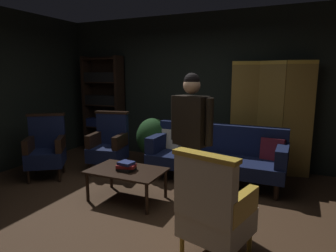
{
  "coord_description": "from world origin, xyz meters",
  "views": [
    {
      "loc": [
        1.71,
        -2.97,
        1.7
      ],
      "look_at": [
        0.0,
        0.8,
        0.95
      ],
      "focal_mm": 31.38,
      "sensor_mm": 36.0,
      "label": 1
    }
  ],
  "objects_px": {
    "potted_plant": "(153,139)",
    "book_navy_cloth": "(126,163)",
    "book_red_leather": "(126,166)",
    "bookshelf": "(104,103)",
    "folding_screen": "(270,116)",
    "armchair_wing_left": "(46,148)",
    "book_black_cloth": "(126,169)",
    "coffee_table": "(127,173)",
    "armchair_gilt_accent": "(214,209)",
    "armchair_wing_right": "(109,144)",
    "velvet_couch": "(216,153)",
    "standing_figure": "(191,131)"
  },
  "relations": [
    {
      "from": "potted_plant",
      "to": "book_navy_cloth",
      "type": "distance_m",
      "value": 1.49
    },
    {
      "from": "book_red_leather",
      "to": "bookshelf",
      "type": "bearing_deg",
      "value": 132.3
    },
    {
      "from": "folding_screen",
      "to": "book_navy_cloth",
      "type": "bearing_deg",
      "value": -129.08
    },
    {
      "from": "armchair_wing_left",
      "to": "book_red_leather",
      "type": "height_order",
      "value": "armchair_wing_left"
    },
    {
      "from": "book_black_cloth",
      "to": "coffee_table",
      "type": "bearing_deg",
      "value": 113.34
    },
    {
      "from": "book_black_cloth",
      "to": "book_red_leather",
      "type": "distance_m",
      "value": 0.04
    },
    {
      "from": "armchair_gilt_accent",
      "to": "armchair_wing_left",
      "type": "xyz_separation_m",
      "value": [
        -3.11,
        1.01,
        0.0
      ]
    },
    {
      "from": "armchair_gilt_accent",
      "to": "book_black_cloth",
      "type": "xyz_separation_m",
      "value": [
        -1.41,
        0.76,
        -0.05
      ]
    },
    {
      "from": "bookshelf",
      "to": "armchair_wing_left",
      "type": "xyz_separation_m",
      "value": [
        0.11,
        -1.74,
        -0.59
      ]
    },
    {
      "from": "folding_screen",
      "to": "book_black_cloth",
      "type": "height_order",
      "value": "folding_screen"
    },
    {
      "from": "armchair_wing_right",
      "to": "armchair_wing_left",
      "type": "bearing_deg",
      "value": -139.96
    },
    {
      "from": "velvet_couch",
      "to": "book_black_cloth",
      "type": "distance_m",
      "value": 1.53
    },
    {
      "from": "coffee_table",
      "to": "book_black_cloth",
      "type": "height_order",
      "value": "book_black_cloth"
    },
    {
      "from": "folding_screen",
      "to": "bookshelf",
      "type": "distance_m",
      "value": 3.41
    },
    {
      "from": "standing_figure",
      "to": "book_black_cloth",
      "type": "bearing_deg",
      "value": -179.1
    },
    {
      "from": "armchair_gilt_accent",
      "to": "bookshelf",
      "type": "bearing_deg",
      "value": 139.49
    },
    {
      "from": "standing_figure",
      "to": "book_navy_cloth",
      "type": "height_order",
      "value": "standing_figure"
    },
    {
      "from": "coffee_table",
      "to": "armchair_wing_left",
      "type": "xyz_separation_m",
      "value": [
        -1.69,
        0.22,
        0.12
      ]
    },
    {
      "from": "coffee_table",
      "to": "book_navy_cloth",
      "type": "relative_size",
      "value": 5.28
    },
    {
      "from": "bookshelf",
      "to": "book_black_cloth",
      "type": "bearing_deg",
      "value": -47.7
    },
    {
      "from": "coffee_table",
      "to": "armchair_wing_right",
      "type": "height_order",
      "value": "armchair_wing_right"
    },
    {
      "from": "bookshelf",
      "to": "folding_screen",
      "type": "bearing_deg",
      "value": -0.3
    },
    {
      "from": "book_black_cloth",
      "to": "armchair_wing_right",
      "type": "bearing_deg",
      "value": 135.77
    },
    {
      "from": "armchair_gilt_accent",
      "to": "standing_figure",
      "type": "distance_m",
      "value": 1.07
    },
    {
      "from": "armchair_wing_left",
      "to": "armchair_wing_right",
      "type": "bearing_deg",
      "value": 40.04
    },
    {
      "from": "folding_screen",
      "to": "standing_figure",
      "type": "height_order",
      "value": "folding_screen"
    },
    {
      "from": "bookshelf",
      "to": "book_navy_cloth",
      "type": "distance_m",
      "value": 2.74
    },
    {
      "from": "armchair_wing_right",
      "to": "standing_figure",
      "type": "relative_size",
      "value": 0.61
    },
    {
      "from": "armchair_wing_left",
      "to": "potted_plant",
      "type": "xyz_separation_m",
      "value": [
        1.35,
        1.21,
        0.03
      ]
    },
    {
      "from": "velvet_couch",
      "to": "book_red_leather",
      "type": "bearing_deg",
      "value": -125.6
    },
    {
      "from": "armchair_wing_right",
      "to": "book_navy_cloth",
      "type": "relative_size",
      "value": 5.49
    },
    {
      "from": "armchair_wing_right",
      "to": "book_black_cloth",
      "type": "xyz_separation_m",
      "value": [
        0.92,
        -0.9,
        -0.05
      ]
    },
    {
      "from": "folding_screen",
      "to": "book_red_leather",
      "type": "xyz_separation_m",
      "value": [
        -1.6,
        -1.97,
        -0.51
      ]
    },
    {
      "from": "velvet_couch",
      "to": "potted_plant",
      "type": "height_order",
      "value": "potted_plant"
    },
    {
      "from": "standing_figure",
      "to": "book_black_cloth",
      "type": "relative_size",
      "value": 8.14
    },
    {
      "from": "bookshelf",
      "to": "standing_figure",
      "type": "xyz_separation_m",
      "value": [
        2.71,
        -1.97,
        -0.05
      ]
    },
    {
      "from": "velvet_couch",
      "to": "potted_plant",
      "type": "xyz_separation_m",
      "value": [
        -1.24,
        0.21,
        0.07
      ]
    },
    {
      "from": "folding_screen",
      "to": "book_red_leather",
      "type": "distance_m",
      "value": 2.59
    },
    {
      "from": "velvet_couch",
      "to": "book_navy_cloth",
      "type": "height_order",
      "value": "velvet_couch"
    },
    {
      "from": "velvet_couch",
      "to": "armchair_gilt_accent",
      "type": "height_order",
      "value": "armchair_gilt_accent"
    },
    {
      "from": "coffee_table",
      "to": "folding_screen",
      "type": "bearing_deg",
      "value": 50.43
    },
    {
      "from": "coffee_table",
      "to": "armchair_wing_right",
      "type": "bearing_deg",
      "value": 136.19
    },
    {
      "from": "potted_plant",
      "to": "book_navy_cloth",
      "type": "xyz_separation_m",
      "value": [
        0.35,
        -1.45,
        0.0
      ]
    },
    {
      "from": "bookshelf",
      "to": "armchair_gilt_accent",
      "type": "height_order",
      "value": "bookshelf"
    },
    {
      "from": "bookshelf",
      "to": "armchair_wing_left",
      "type": "distance_m",
      "value": 1.84
    },
    {
      "from": "standing_figure",
      "to": "book_red_leather",
      "type": "distance_m",
      "value": 1.06
    },
    {
      "from": "coffee_table",
      "to": "book_navy_cloth",
      "type": "bearing_deg",
      "value": -66.66
    },
    {
      "from": "folding_screen",
      "to": "velvet_couch",
      "type": "bearing_deg",
      "value": -134.35
    },
    {
      "from": "standing_figure",
      "to": "book_black_cloth",
      "type": "xyz_separation_m",
      "value": [
        -0.9,
        -0.01,
        -0.59
      ]
    },
    {
      "from": "folding_screen",
      "to": "coffee_table",
      "type": "relative_size",
      "value": 1.9
    }
  ]
}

